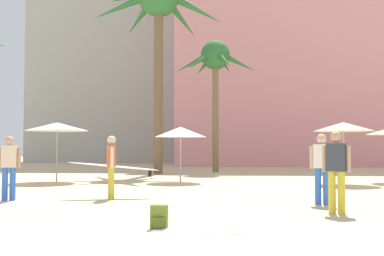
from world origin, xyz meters
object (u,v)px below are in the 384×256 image
object	(u,v)px
person_mid_left	(322,166)
cafe_umbrella_3	(343,127)
cafe_umbrella_0	(57,127)
beach_towel	(200,229)
person_mid_right	(112,165)
person_near_left	(9,165)
palm_tree_far_left	(158,10)
backpack	(159,217)
palm_tree_center	(215,63)
person_mid_center	(336,168)
cafe_umbrella_4	(180,132)

from	to	relation	value
person_mid_left	cafe_umbrella_3	bearing A→B (deg)	177.48
cafe_umbrella_0	person_mid_left	distance (m)	11.69
beach_towel	person_mid_left	size ratio (longest dim) A/B	0.88
cafe_umbrella_0	person_mid_right	distance (m)	7.09
person_near_left	person_mid_left	xyz separation A→B (m)	(8.33, -0.35, 0.02)
palm_tree_far_left	person_near_left	size ratio (longest dim) A/B	6.21
cafe_umbrella_0	backpack	size ratio (longest dim) A/B	6.27
palm_tree_center	person_mid_right	size ratio (longest dim) A/B	2.90
cafe_umbrella_0	person_mid_center	xyz separation A→B (m)	(9.34, -8.44, -1.31)
person_mid_right	person_near_left	size ratio (longest dim) A/B	1.51
person_mid_center	palm_tree_far_left	bearing A→B (deg)	45.14
beach_towel	person_mid_center	size ratio (longest dim) A/B	0.88
person_mid_center	person_mid_right	bearing A→B (deg)	87.66
palm_tree_far_left	person_mid_left	xyz separation A→B (m)	(5.93, -12.52, -7.97)
cafe_umbrella_4	backpack	world-z (taller)	cafe_umbrella_4
backpack	person_mid_center	xyz separation A→B (m)	(3.62, 2.00, 0.79)
backpack	palm_tree_far_left	bearing A→B (deg)	-169.28
beach_towel	cafe_umbrella_3	bearing A→B (deg)	62.52
person_near_left	palm_tree_far_left	bearing A→B (deg)	151.18
cafe_umbrella_0	cafe_umbrella_3	distance (m)	11.67
palm_tree_far_left	cafe_umbrella_4	world-z (taller)	palm_tree_far_left
beach_towel	cafe_umbrella_0	bearing A→B (deg)	121.71
cafe_umbrella_3	person_near_left	world-z (taller)	cafe_umbrella_3
palm_tree_center	person_mid_left	world-z (taller)	palm_tree_center
beach_towel	person_mid_left	xyz separation A→B (m)	(2.94, 3.59, 0.98)
person_mid_left	person_mid_center	bearing A→B (deg)	15.46
cafe_umbrella_4	beach_towel	world-z (taller)	cafe_umbrella_4
person_near_left	beach_towel	bearing A→B (deg)	36.12
palm_tree_center	beach_towel	size ratio (longest dim) A/B	4.89
palm_tree_center	person_near_left	bearing A→B (deg)	-111.11
cafe_umbrella_0	cafe_umbrella_3	size ratio (longest dim) A/B	1.08
beach_towel	backpack	bearing A→B (deg)	-179.07
palm_tree_far_left	person_mid_left	distance (m)	15.98
person_mid_center	person_near_left	bearing A→B (deg)	99.24
person_mid_center	cafe_umbrella_0	bearing A→B (deg)	70.40
cafe_umbrella_4	backpack	size ratio (longest dim) A/B	5.47
cafe_umbrella_0	beach_towel	bearing A→B (deg)	-58.29
palm_tree_far_left	person_mid_center	size ratio (longest dim) A/B	6.05
palm_tree_far_left	palm_tree_center	xyz separation A→B (m)	(3.08, 2.01, -2.62)
cafe_umbrella_4	person_near_left	xyz separation A→B (m)	(-4.11, -6.71, -1.12)
cafe_umbrella_0	person_mid_center	world-z (taller)	cafe_umbrella_0
palm_tree_center	person_near_left	world-z (taller)	palm_tree_center
palm_tree_center	cafe_umbrella_4	world-z (taller)	palm_tree_center
person_mid_right	palm_tree_far_left	bearing A→B (deg)	-106.52
person_near_left	person_mid_left	distance (m)	8.33
cafe_umbrella_3	backpack	bearing A→B (deg)	-120.64
beach_towel	person_mid_left	distance (m)	4.74
palm_tree_far_left	person_mid_center	distance (m)	17.25
cafe_umbrella_3	cafe_umbrella_4	world-z (taller)	cafe_umbrella_3
cafe_umbrella_0	person_mid_left	size ratio (longest dim) A/B	1.48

